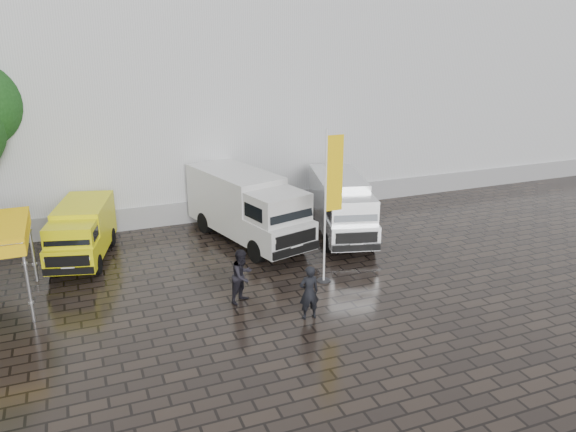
# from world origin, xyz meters

# --- Properties ---
(ground) EXTENTS (120.00, 120.00, 0.00)m
(ground) POSITION_xyz_m (0.00, 0.00, 0.00)
(ground) COLOR black
(ground) RESTS_ON ground
(exhibition_hall) EXTENTS (44.00, 16.00, 12.00)m
(exhibition_hall) POSITION_xyz_m (2.00, 16.00, 6.00)
(exhibition_hall) COLOR silver
(exhibition_hall) RESTS_ON ground
(hall_plinth) EXTENTS (44.00, 0.15, 1.00)m
(hall_plinth) POSITION_xyz_m (2.00, 7.95, 0.50)
(hall_plinth) COLOR gray
(hall_plinth) RESTS_ON ground
(van_yellow) EXTENTS (2.90, 4.94, 2.14)m
(van_yellow) POSITION_xyz_m (-8.09, 5.14, 1.07)
(van_yellow) COLOR yellow
(van_yellow) RESTS_ON ground
(van_white) EXTENTS (3.88, 7.00, 2.88)m
(van_white) POSITION_xyz_m (-1.48, 4.70, 1.44)
(van_white) COLOR silver
(van_white) RESTS_ON ground
(van_silver) EXTENTS (3.38, 6.13, 2.53)m
(van_silver) POSITION_xyz_m (2.50, 3.87, 1.26)
(van_silver) COLOR silver
(van_silver) RESTS_ON ground
(flagpole) EXTENTS (0.88, 0.50, 5.51)m
(flagpole) POSITION_xyz_m (0.01, -0.11, 3.11)
(flagpole) COLOR black
(flagpole) RESTS_ON ground
(wheelie_bin) EXTENTS (0.76, 0.76, 0.99)m
(wheelie_bin) POSITION_xyz_m (4.48, 7.56, 0.50)
(wheelie_bin) COLOR black
(wheelie_bin) RESTS_ON ground
(person_front) EXTENTS (0.66, 0.44, 1.78)m
(person_front) POSITION_xyz_m (-1.75, -2.39, 0.89)
(person_front) COLOR black
(person_front) RESTS_ON ground
(person_tent) EXTENTS (1.13, 1.08, 1.84)m
(person_tent) POSITION_xyz_m (-3.34, -0.54, 0.92)
(person_tent) COLOR black
(person_tent) RESTS_ON ground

